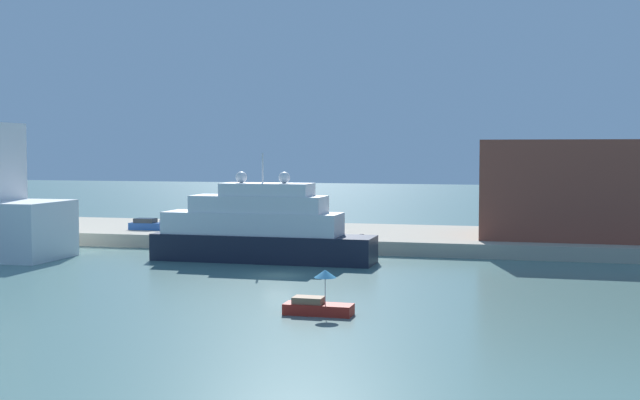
# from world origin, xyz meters

# --- Properties ---
(ground) EXTENTS (400.00, 400.00, 0.00)m
(ground) POSITION_xyz_m (0.00, 0.00, 0.00)
(ground) COLOR slate
(quay_dock) EXTENTS (110.00, 20.71, 1.50)m
(quay_dock) POSITION_xyz_m (0.00, 26.36, 0.75)
(quay_dock) COLOR #ADA38E
(quay_dock) RESTS_ON ground
(large_yacht) EXTENTS (22.41, 4.80, 10.79)m
(large_yacht) POSITION_xyz_m (-4.67, 8.67, 3.16)
(large_yacht) COLOR black
(large_yacht) RESTS_ON ground
(small_motorboat) EXTENTS (4.65, 1.68, 3.07)m
(small_motorboat) POSITION_xyz_m (7.95, -16.03, 0.82)
(small_motorboat) COLOR #B22319
(small_motorboat) RESTS_ON ground
(harbor_building) EXTENTS (21.24, 14.32, 10.68)m
(harbor_building) POSITION_xyz_m (26.72, 26.37, 6.84)
(harbor_building) COLOR brown
(harbor_building) RESTS_ON quay_dock
(parked_car) EXTENTS (4.06, 1.84, 1.37)m
(parked_car) POSITION_xyz_m (-23.55, 21.86, 2.09)
(parked_car) COLOR #1E4C99
(parked_car) RESTS_ON quay_dock
(person_figure) EXTENTS (0.36, 0.36, 1.75)m
(person_figure) POSITION_xyz_m (-20.02, 18.47, 2.31)
(person_figure) COLOR #334C8C
(person_figure) RESTS_ON quay_dock
(mooring_bollard) EXTENTS (0.49, 0.49, 0.64)m
(mooring_bollard) POSITION_xyz_m (3.96, 17.11, 1.82)
(mooring_bollard) COLOR black
(mooring_bollard) RESTS_ON quay_dock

